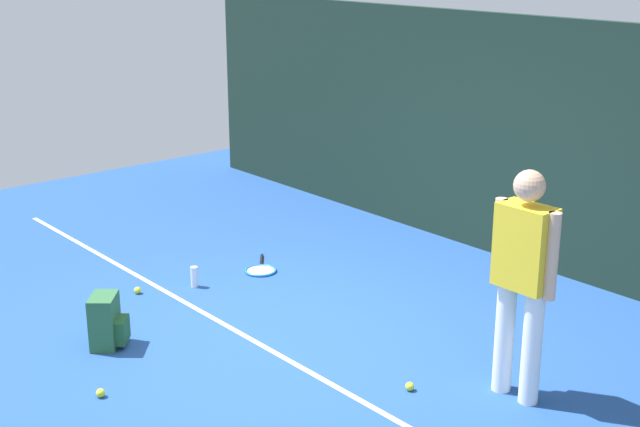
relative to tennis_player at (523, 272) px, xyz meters
name	(u,v)px	position (x,y,z in m)	size (l,w,h in m)	color
ground_plane	(284,336)	(-1.87, -0.66, -0.97)	(12.00, 12.00, 0.00)	#234C93
back_fence	(515,140)	(-1.87, 2.34, 0.28)	(10.00, 0.10, 2.49)	#192D23
court_line	(261,345)	(-1.87, -0.91, -0.96)	(9.00, 0.05, 0.00)	white
tennis_player	(523,272)	(0.00, 0.00, 0.00)	(0.53, 0.22, 1.70)	white
tennis_racket	(261,269)	(-3.23, 0.11, -0.95)	(0.59, 0.52, 0.03)	black
backpack	(107,322)	(-2.67, -1.86, -0.76)	(0.38, 0.38, 0.44)	#2D6038
tennis_ball_near_player	(137,290)	(-3.50, -1.13, -0.93)	(0.07, 0.07, 0.07)	#CCE033
tennis_ball_mid_court	(410,386)	(-0.55, -0.53, -0.93)	(0.07, 0.07, 0.07)	#CCE033
tennis_ball_far_left	(101,393)	(-1.94, -2.31, -0.93)	(0.07, 0.07, 0.07)	#CCE033
water_bottle	(194,277)	(-3.30, -0.63, -0.87)	(0.07, 0.07, 0.20)	white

